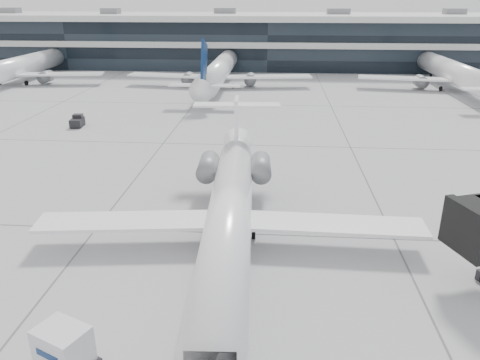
{
  "coord_description": "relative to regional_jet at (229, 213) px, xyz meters",
  "views": [
    {
      "loc": [
        2.02,
        -27.72,
        14.8
      ],
      "look_at": [
        -0.37,
        3.2,
        2.6
      ],
      "focal_mm": 35.0,
      "sensor_mm": 36.0,
      "label": 1
    }
  ],
  "objects": [
    {
      "name": "ground",
      "position": [
        0.64,
        1.78,
        -2.39
      ],
      "size": [
        220.0,
        220.0,
        0.0
      ],
      "primitive_type": "plane",
      "color": "gray",
      "rests_on": "ground"
    },
    {
      "name": "terminal",
      "position": [
        0.64,
        83.78,
        2.61
      ],
      "size": [
        170.0,
        22.0,
        10.0
      ],
      "primitive_type": "cube",
      "color": "black",
      "rests_on": "ground"
    },
    {
      "name": "bg_jet_left",
      "position": [
        -44.36,
        56.78,
        -2.39
      ],
      "size": [
        32.0,
        40.0,
        9.6
      ],
      "primitive_type": null,
      "color": "white",
      "rests_on": "ground"
    },
    {
      "name": "bg_jet_center",
      "position": [
        -7.36,
        56.78,
        -2.39
      ],
      "size": [
        32.0,
        40.0,
        9.6
      ],
      "primitive_type": null,
      "color": "white",
      "rests_on": "ground"
    },
    {
      "name": "bg_jet_right",
      "position": [
        32.64,
        56.78,
        -2.39
      ],
      "size": [
        32.0,
        40.0,
        9.6
      ],
      "primitive_type": null,
      "color": "white",
      "rests_on": "ground"
    },
    {
      "name": "regional_jet",
      "position": [
        0.0,
        0.0,
        0.0
      ],
      "size": [
        24.29,
        30.29,
        7.0
      ],
      "rotation": [
        0.0,
        0.0,
        0.05
      ],
      "color": "white",
      "rests_on": "ground"
    },
    {
      "name": "cargo_uld",
      "position": [
        -5.93,
        -10.9,
        -1.39
      ],
      "size": [
        2.96,
        2.64,
        1.99
      ],
      "rotation": [
        0.0,
        0.0,
        -0.43
      ],
      "color": "black",
      "rests_on": "ground"
    },
    {
      "name": "traffic_cone",
      "position": [
        -2.24,
        10.82,
        -2.15
      ],
      "size": [
        0.43,
        0.43,
        0.51
      ],
      "rotation": [
        0.0,
        0.0,
        0.26
      ],
      "color": "orange",
      "rests_on": "ground"
    },
    {
      "name": "far_tug",
      "position": [
        -21.37,
        27.87,
        -1.75
      ],
      "size": [
        1.54,
        2.35,
        1.42
      ],
      "rotation": [
        0.0,
        0.0,
        0.1
      ],
      "color": "black",
      "rests_on": "ground"
    }
  ]
}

